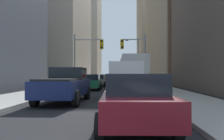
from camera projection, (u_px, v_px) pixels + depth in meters
The scene contains 18 objects.
sidewalk_left at pixel (93, 81), 52.22m from camera, with size 3.44×160.00×0.15m, color #9E9E99.
sidewalk_right at pixel (139, 81), 51.78m from camera, with size 3.44×160.00×0.15m, color #9E9E99.
city_bus at pixel (132, 71), 26.62m from camera, with size 2.77×11.55×3.40m.
pickup_truck_navy at pixel (65, 85), 12.59m from camera, with size 2.20×5.42×1.90m.
cargo_van_white at pixel (126, 78), 15.72m from camera, with size 2.16×5.23×2.26m.
sedan_maroon at pixel (135, 100), 6.55m from camera, with size 1.95×4.26×1.52m.
sedan_green at pixel (91, 82), 22.39m from camera, with size 1.95×4.24×1.52m.
sedan_grey at pixel (98, 80), 28.74m from camera, with size 1.96×4.27×1.52m.
sedan_blue at pixel (104, 79), 37.19m from camera, with size 1.95×4.21×1.52m.
traffic_signal_near_left at pixel (87, 52), 25.93m from camera, with size 3.32×0.44×6.00m.
traffic_signal_near_right at pixel (135, 52), 25.70m from camera, with size 2.83×0.44×6.00m.
traffic_signal_far_right at pixel (127, 65), 60.75m from camera, with size 3.16×0.44×6.00m.
utility_pole_right at pixel (169, 26), 19.76m from camera, with size 2.20×0.28×10.76m.
street_lamp_right at pixel (136, 56), 38.43m from camera, with size 2.21×0.32×7.50m.
building_left_mid_office at pixel (37, 20), 52.91m from camera, with size 21.36×23.50×27.87m, color #B7A893.
building_left_far_tower at pixel (75, 11), 92.56m from camera, with size 19.79×18.00×54.02m, color #B7A893.
building_right_mid_block at pixel (201, 23), 45.82m from camera, with size 18.83×28.92×23.27m, color tan.
building_right_far_highrise at pixel (164, 15), 92.14m from camera, with size 20.22×27.33×49.99m, color tan.
Camera 1 is at (1.37, -2.03, 1.50)m, focal length 37.29 mm.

